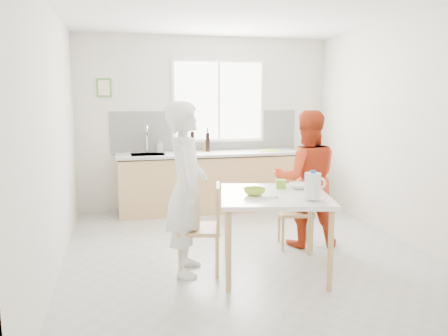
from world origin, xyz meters
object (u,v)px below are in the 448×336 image
object	(u,v)px
dining_table	(274,202)
bowl_green	(255,192)
milk_jug	(313,185)
wine_bottle_b	(208,142)
person_red	(306,179)
bowl_white	(300,186)
chair_left	(206,224)
person_white	(187,189)
chair_far	(295,207)
wine_bottle_a	(192,142)

from	to	relation	value
dining_table	bowl_green	world-z (taller)	bowl_green
milk_jug	wine_bottle_b	bearing A→B (deg)	110.62
person_red	bowl_white	distance (m)	0.60
chair_left	person_red	bearing A→B (deg)	125.28
wine_bottle_b	milk_jug	bearing A→B (deg)	-82.48
person_white	milk_jug	xyz separation A→B (m)	(1.10, -0.54, 0.09)
bowl_green	milk_jug	size ratio (longest dim) A/B	0.82
chair_far	milk_jug	distance (m)	1.20
wine_bottle_b	dining_table	bearing A→B (deg)	-86.92
chair_left	wine_bottle_a	bearing A→B (deg)	-173.35
milk_jug	wine_bottle_a	world-z (taller)	wine_bottle_a
chair_far	wine_bottle_a	world-z (taller)	wine_bottle_a
dining_table	milk_jug	distance (m)	0.48
wine_bottle_a	person_red	bearing A→B (deg)	-62.09
chair_left	wine_bottle_a	size ratio (longest dim) A/B	2.83
bowl_white	wine_bottle_b	xyz separation A→B (m)	(-0.49, 2.47, 0.23)
wine_bottle_a	milk_jug	bearing A→B (deg)	-78.02
person_red	wine_bottle_a	distance (m)	2.23
dining_table	bowl_green	xyz separation A→B (m)	(-0.21, -0.00, 0.12)
wine_bottle_a	bowl_white	bearing A→B (deg)	-73.50
milk_jug	person_red	bearing A→B (deg)	81.98
chair_far	person_white	bearing A→B (deg)	-146.34
person_red	wine_bottle_b	distance (m)	2.12
chair_left	wine_bottle_b	xyz separation A→B (m)	(0.52, 2.49, 0.57)
chair_far	wine_bottle_b	bearing A→B (deg)	122.20
bowl_green	bowl_white	bearing A→B (deg)	17.86
bowl_green	wine_bottle_b	xyz separation A→B (m)	(0.06, 2.65, 0.22)
person_white	wine_bottle_b	world-z (taller)	person_white
dining_table	chair_far	world-z (taller)	chair_far
dining_table	wine_bottle_a	xyz separation A→B (m)	(-0.38, 2.64, 0.35)
dining_table	bowl_white	size ratio (longest dim) A/B	5.70
person_white	person_red	xyz separation A→B (m)	(1.50, 0.49, -0.06)
person_white	bowl_white	distance (m)	1.20
chair_far	bowl_green	world-z (taller)	bowl_green
person_white	bowl_green	xyz separation A→B (m)	(0.64, -0.20, -0.02)
bowl_white	wine_bottle_b	world-z (taller)	wine_bottle_b
chair_far	bowl_white	world-z (taller)	bowl_white
bowl_white	milk_jug	xyz separation A→B (m)	(-0.10, -0.52, 0.12)
chair_left	person_white	xyz separation A→B (m)	(-0.19, 0.04, 0.37)
chair_far	bowl_white	size ratio (longest dim) A/B	3.82
person_white	bowl_white	bearing A→B (deg)	-77.96
bowl_green	milk_jug	xyz separation A→B (m)	(0.46, -0.34, 0.11)
chair_left	bowl_white	bearing A→B (deg)	104.29
dining_table	wine_bottle_b	distance (m)	2.67
dining_table	person_red	bearing A→B (deg)	46.64
bowl_green	chair_left	bearing A→B (deg)	160.97
chair_left	chair_far	distance (m)	1.31
chair_left	wine_bottle_b	bearing A→B (deg)	-178.74
person_red	milk_jug	size ratio (longest dim) A/B	6.11
bowl_green	bowl_white	world-z (taller)	bowl_green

